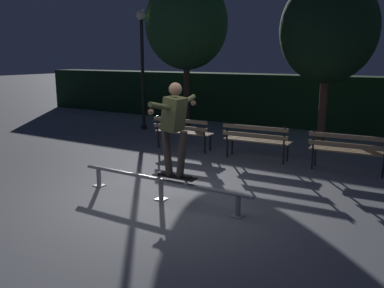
{
  "coord_description": "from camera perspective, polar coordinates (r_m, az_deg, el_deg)",
  "views": [
    {
      "loc": [
        3.85,
        -5.26,
        2.42
      ],
      "look_at": [
        0.14,
        0.88,
        0.85
      ],
      "focal_mm": 37.37,
      "sensor_mm": 36.0,
      "label": 1
    }
  ],
  "objects": [
    {
      "name": "ground_plane",
      "position": [
        6.95,
        -4.83,
        -8.07
      ],
      "size": [
        90.0,
        90.0,
        0.0
      ],
      "primitive_type": "plane",
      "color": "slate"
    },
    {
      "name": "hedge_backdrop",
      "position": [
        14.57,
        15.72,
        5.9
      ],
      "size": [
        24.0,
        1.2,
        1.8
      ],
      "primitive_type": "cube",
      "color": "black",
      "rests_on": "ground"
    },
    {
      "name": "grind_rail",
      "position": [
        6.92,
        -4.46,
        -5.65
      ],
      "size": [
        3.43,
        0.18,
        0.38
      ],
      "color": "gray",
      "rests_on": "ground"
    },
    {
      "name": "skateboard",
      "position": [
        6.72,
        -2.5,
        -4.7
      ],
      "size": [
        0.79,
        0.24,
        0.09
      ],
      "color": "black",
      "rests_on": "grind_rail"
    },
    {
      "name": "skateboarder",
      "position": [
        6.5,
        -2.55,
        3.2
      ],
      "size": [
        0.62,
        1.41,
        1.56
      ],
      "color": "black",
      "rests_on": "skateboard"
    },
    {
      "name": "park_bench_leftmost",
      "position": [
        10.52,
        -1.39,
        2.03
      ],
      "size": [
        1.62,
        0.49,
        0.88
      ],
      "color": "black",
      "rests_on": "ground"
    },
    {
      "name": "park_bench_left_center",
      "position": [
        9.59,
        9.13,
        0.85
      ],
      "size": [
        1.62,
        0.49,
        0.88
      ],
      "color": "black",
      "rests_on": "ground"
    },
    {
      "name": "park_bench_right_center",
      "position": [
        9.04,
        21.4,
        -0.55
      ],
      "size": [
        1.62,
        0.49,
        0.88
      ],
      "color": "black",
      "rests_on": "ground"
    },
    {
      "name": "tree_far_left",
      "position": [
        14.35,
        -0.79,
        16.78
      ],
      "size": [
        2.86,
        2.86,
        5.11
      ],
      "color": "#4C3828",
      "rests_on": "ground"
    },
    {
      "name": "tree_behind_benches",
      "position": [
        11.27,
        18.89,
        15.13
      ],
      "size": [
        2.49,
        2.49,
        4.47
      ],
      "color": "#4C3828",
      "rests_on": "ground"
    },
    {
      "name": "lamp_post_left",
      "position": [
        13.55,
        -7.12,
        12.51
      ],
      "size": [
        0.32,
        0.32,
        3.9
      ],
      "color": "black",
      "rests_on": "ground"
    }
  ]
}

